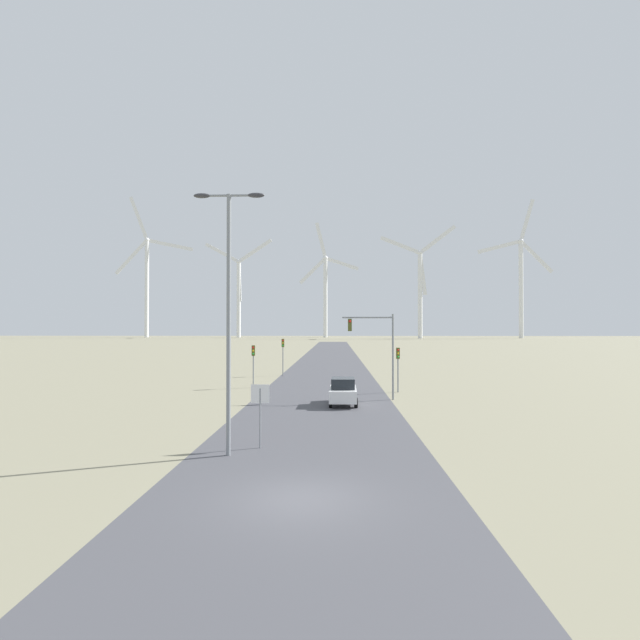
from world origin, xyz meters
TOP-DOWN VIEW (x-y plane):
  - ground_plane at (0.00, 0.00)m, footprint 600.00×600.00m
  - road_surface at (0.00, 48.00)m, footprint 10.00×240.00m
  - streetlamp at (-3.37, 5.05)m, footprint 2.95×0.32m
  - stop_sign_near at (-2.26, 6.35)m, footprint 0.81×0.07m
  - traffic_light_post_near_left at (-6.15, 27.94)m, footprint 0.28×0.34m
  - traffic_light_post_near_right at (6.07, 25.27)m, footprint 0.28×0.34m
  - traffic_light_post_mid_left at (-4.72, 38.78)m, footprint 0.28×0.33m
  - traffic_light_mast_overhead at (3.95, 21.10)m, footprint 3.75×0.35m
  - car_approaching at (1.52, 18.61)m, footprint 1.88×4.13m
  - wind_turbine_far_left at (-101.63, 251.75)m, footprint 38.92×12.60m
  - wind_turbine_left at (-51.08, 250.15)m, footprint 37.34×5.81m
  - wind_turbine_center at (-4.53, 251.14)m, footprint 31.98×10.40m
  - wind_turbine_right at (41.84, 227.03)m, footprint 35.81×6.78m
  - wind_turbine_far_right at (93.12, 235.09)m, footprint 36.77×2.60m

SIDE VIEW (x-z plane):
  - ground_plane at x=0.00m, z-range 0.00..0.00m
  - road_surface at x=0.00m, z-range 0.00..0.01m
  - car_approaching at x=1.52m, z-range 0.00..1.83m
  - stop_sign_near at x=-2.26m, z-range 0.55..3.31m
  - traffic_light_post_near_right at x=6.07m, z-range 0.85..4.46m
  - traffic_light_post_near_left at x=-6.15m, z-range 0.86..4.55m
  - traffic_light_post_mid_left at x=-4.72m, z-range 0.93..4.95m
  - traffic_light_mast_overhead at x=3.95m, z-range 1.24..7.48m
  - streetlamp at x=-3.37m, z-range 1.27..12.07m
  - wind_turbine_left at x=-51.08m, z-range -0.48..52.11m
  - wind_turbine_right at x=41.84m, z-range -1.07..53.41m
  - wind_turbine_center at x=-4.53m, z-range -4.20..57.24m
  - wind_turbine_far_right at x=93.12m, z-range -4.68..64.59m
  - wind_turbine_far_left at x=-101.63m, z-range -5.23..70.87m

